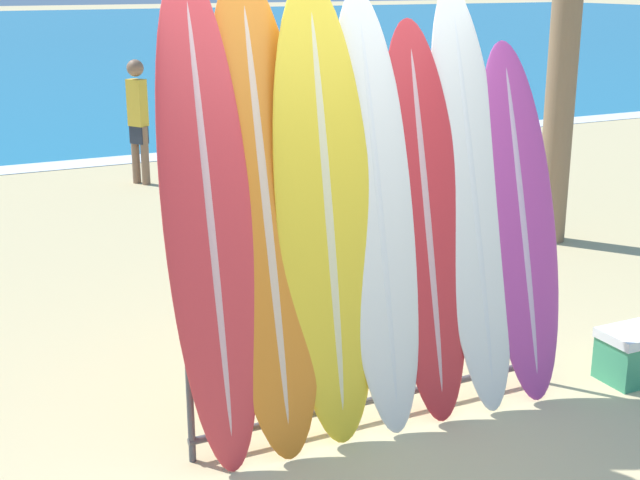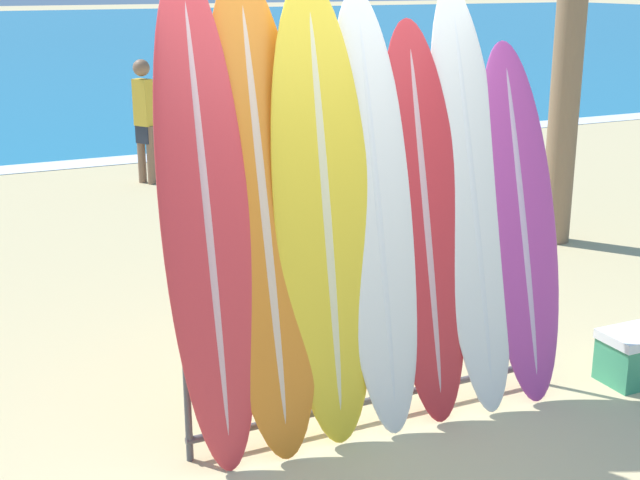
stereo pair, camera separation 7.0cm
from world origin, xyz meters
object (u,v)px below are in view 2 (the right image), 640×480
(surfboard_slot_1, at_px, (263,219))
(surfboard_slot_2, at_px, (324,217))
(surfboard_slot_0, at_px, (206,224))
(person_mid_beach, at_px, (308,187))
(surfboard_slot_6, at_px, (520,223))
(surfboard_rack, at_px, (377,344))
(surfboard_slot_5, at_px, (471,201))
(surfboard_slot_3, at_px, (376,216))
(person_near_water, at_px, (144,117))
(surfboard_slot_4, at_px, (424,224))

(surfboard_slot_1, height_order, surfboard_slot_2, surfboard_slot_1)
(surfboard_slot_0, bearing_deg, person_mid_beach, 55.26)
(surfboard_slot_0, height_order, surfboard_slot_6, surfboard_slot_0)
(surfboard_rack, relative_size, surfboard_slot_2, 0.92)
(surfboard_slot_1, height_order, surfboard_slot_5, surfboard_slot_1)
(surfboard_slot_2, xyz_separation_m, surfboard_slot_5, (1.00, 0.04, -0.02))
(surfboard_slot_0, bearing_deg, surfboard_slot_5, 0.57)
(surfboard_slot_5, relative_size, surfboard_slot_6, 1.15)
(surfboard_slot_3, distance_m, surfboard_slot_6, 1.02)
(surfboard_slot_3, relative_size, person_near_water, 1.60)
(surfboard_slot_1, bearing_deg, surfboard_slot_2, -6.02)
(surfboard_rack, height_order, surfboard_slot_4, surfboard_slot_4)
(surfboard_slot_1, xyz_separation_m, surfboard_slot_4, (1.00, -0.03, -0.14))
(surfboard_slot_4, bearing_deg, surfboard_slot_1, 178.10)
(surfboard_slot_1, height_order, person_near_water, surfboard_slot_1)
(surfboard_slot_3, distance_m, person_near_water, 6.81)
(surfboard_slot_0, height_order, person_mid_beach, surfboard_slot_0)
(person_near_water, bearing_deg, surfboard_slot_5, -28.88)
(surfboard_slot_0, xyz_separation_m, surfboard_slot_2, (0.68, -0.02, -0.03))
(surfboard_slot_1, relative_size, surfboard_slot_6, 1.19)
(surfboard_slot_2, bearing_deg, person_mid_beach, 67.65)
(surfboard_rack, distance_m, person_mid_beach, 2.59)
(surfboard_rack, xyz_separation_m, surfboard_slot_2, (-0.33, 0.04, 0.81))
(surfboard_slot_0, distance_m, surfboard_slot_6, 2.03)
(surfboard_rack, relative_size, surfboard_slot_5, 0.94)
(surfboard_slot_2, xyz_separation_m, person_near_water, (0.71, 6.80, -0.43))
(surfboard_slot_0, xyz_separation_m, surfboard_slot_5, (1.68, 0.02, -0.06))
(surfboard_slot_3, xyz_separation_m, person_mid_beach, (0.67, 2.43, -0.41))
(surfboard_slot_1, distance_m, person_near_water, 6.86)
(surfboard_slot_1, xyz_separation_m, surfboard_slot_3, (0.68, -0.03, -0.05))
(surfboard_slot_2, relative_size, surfboard_slot_6, 1.17)
(surfboard_slot_0, distance_m, surfboard_slot_3, 1.01)
(person_near_water, distance_m, person_mid_beach, 4.37)
(surfboard_slot_1, relative_size, surfboard_slot_2, 1.01)
(surfboard_slot_4, height_order, surfboard_slot_5, surfboard_slot_5)
(surfboard_slot_1, xyz_separation_m, surfboard_slot_2, (0.35, -0.04, -0.02))
(surfboard_slot_1, relative_size, person_mid_beach, 1.69)
(surfboard_slot_3, bearing_deg, surfboard_slot_5, 2.09)
(surfboard_slot_6, relative_size, person_near_water, 1.40)
(surfboard_slot_3, xyz_separation_m, surfboard_slot_6, (1.01, -0.02, -0.16))
(surfboard_slot_5, distance_m, person_near_water, 6.78)
(surfboard_rack, height_order, surfboard_slot_3, surfboard_slot_3)
(surfboard_slot_2, bearing_deg, surfboard_slot_0, 178.39)
(surfboard_rack, relative_size, person_near_water, 1.51)
(surfboard_slot_5, height_order, person_mid_beach, surfboard_slot_5)
(surfboard_slot_2, xyz_separation_m, surfboard_slot_6, (1.34, -0.01, -0.19))
(surfboard_slot_0, bearing_deg, surfboard_slot_4, -0.67)
(surfboard_slot_3, bearing_deg, surfboard_slot_0, 179.56)
(surfboard_slot_6, bearing_deg, person_mid_beach, 97.91)
(surfboard_slot_4, bearing_deg, surfboard_slot_0, 179.33)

